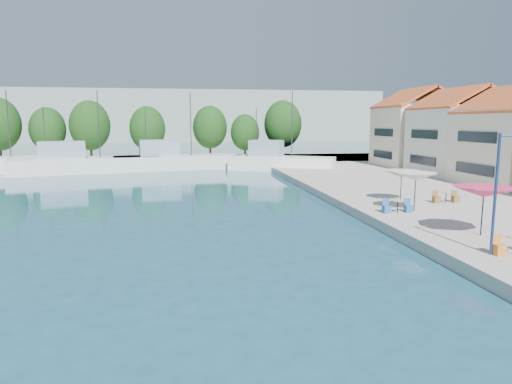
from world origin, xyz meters
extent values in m
cube|color=#ADA59C|center=(-8.00, 67.00, 0.30)|extent=(90.00, 16.00, 0.60)
cube|color=gray|center=(-30.00, 160.00, 8.00)|extent=(180.00, 40.00, 16.00)
cube|color=gray|center=(40.00, 180.00, 6.00)|extent=(140.00, 40.00, 12.00)
cube|color=silver|center=(24.00, 42.00, 4.10)|extent=(8.00, 8.50, 7.00)
pyramid|color=#C0412A|center=(24.00, 42.00, 9.40)|extent=(8.40, 8.80, 1.80)
cube|color=beige|center=(24.00, 51.00, 4.35)|extent=(8.60, 8.50, 7.50)
pyramid|color=#C0412A|center=(24.00, 51.00, 9.90)|extent=(9.00, 8.80, 1.80)
cylinder|color=#2D2D2D|center=(-25.49, 57.84, 5.80)|extent=(0.12, 0.12, 8.00)
cube|color=silver|center=(-16.31, 55.43, 0.70)|extent=(17.67, 8.39, 2.20)
cube|color=#899CAA|center=(-18.81, 54.82, 2.80)|extent=(5.80, 4.54, 2.00)
cylinder|color=#2D2D2D|center=(-14.65, 55.84, 5.80)|extent=(0.12, 0.12, 8.00)
cylinder|color=#2D2D2D|center=(-20.47, 54.42, 4.80)|extent=(0.10, 0.10, 6.00)
cube|color=silver|center=(-5.20, 57.67, 0.70)|extent=(16.68, 6.34, 2.20)
cube|color=#899CAA|center=(-7.62, 57.35, 2.80)|extent=(5.27, 3.87, 2.00)
cylinder|color=#2D2D2D|center=(-3.59, 57.88, 5.80)|extent=(0.12, 0.12, 8.00)
cylinder|color=#2D2D2D|center=(-9.23, 57.13, 4.80)|extent=(0.10, 0.10, 6.00)
cube|color=white|center=(7.47, 53.64, 0.70)|extent=(13.26, 8.98, 2.20)
cube|color=#899CAA|center=(5.71, 54.53, 2.80)|extent=(4.70, 4.12, 2.00)
cylinder|color=#2D2D2D|center=(8.64, 53.05, 5.80)|extent=(0.12, 0.12, 8.00)
cylinder|color=#2D2D2D|center=(4.54, 55.12, 4.80)|extent=(0.10, 0.10, 6.00)
cylinder|color=#3F2B19|center=(-30.33, 68.03, 2.58)|extent=(0.36, 0.36, 3.97)
cylinder|color=#3F2B19|center=(-24.24, 69.65, 2.30)|extent=(0.36, 0.36, 3.39)
ellipsoid|color=#163C13|center=(-24.24, 69.65, 5.01)|extent=(5.16, 5.16, 6.45)
cylinder|color=#3F2B19|center=(-17.96, 68.13, 2.51)|extent=(0.36, 0.36, 3.81)
ellipsoid|color=#163C13|center=(-17.96, 68.13, 5.55)|extent=(5.79, 5.79, 7.24)
cylinder|color=#3F2B19|center=(-9.78, 68.07, 2.33)|extent=(0.36, 0.36, 3.47)
ellipsoid|color=#163C13|center=(-9.78, 68.07, 5.11)|extent=(5.27, 5.27, 6.59)
cylinder|color=#3F2B19|center=(-0.28, 71.40, 2.38)|extent=(0.36, 0.36, 3.57)
ellipsoid|color=#163C13|center=(-0.28, 71.40, 5.24)|extent=(5.42, 5.42, 6.78)
cylinder|color=#3F2B19|center=(5.04, 69.21, 2.09)|extent=(0.36, 0.36, 2.97)
ellipsoid|color=#163C13|center=(5.04, 69.21, 4.46)|extent=(4.51, 4.51, 5.64)
cylinder|color=#3F2B19|center=(11.31, 70.15, 2.58)|extent=(0.36, 0.36, 3.96)
ellipsoid|color=#163C13|center=(11.31, 70.15, 5.74)|extent=(6.01, 6.01, 7.52)
cylinder|color=black|center=(9.40, 17.43, 1.79)|extent=(0.06, 0.06, 2.38)
cone|color=#D42D62|center=(9.40, 17.43, 2.73)|extent=(3.03, 3.03, 0.50)
cylinder|color=black|center=(9.27, 23.66, 1.79)|extent=(0.06, 0.06, 2.39)
cone|color=silver|center=(9.27, 23.66, 2.74)|extent=(2.60, 2.60, 0.50)
cylinder|color=black|center=(10.14, 27.20, 1.68)|extent=(0.06, 0.06, 2.15)
cone|color=beige|center=(10.14, 27.20, 2.50)|extent=(2.56, 2.56, 0.50)
cube|color=orange|center=(7.98, 14.27, 0.83)|extent=(0.42, 0.42, 0.46)
cylinder|color=black|center=(7.99, 23.31, 0.97)|extent=(0.06, 0.06, 0.74)
cylinder|color=tan|center=(7.99, 23.31, 1.34)|extent=(0.70, 0.70, 0.04)
cube|color=#2858A3|center=(8.69, 23.31, 0.83)|extent=(0.42, 0.42, 0.46)
cube|color=#2858A3|center=(7.29, 23.31, 0.83)|extent=(0.42, 0.42, 0.46)
cylinder|color=black|center=(12.86, 26.03, 0.97)|extent=(0.06, 0.06, 0.74)
cylinder|color=tan|center=(12.86, 26.03, 1.34)|extent=(0.70, 0.70, 0.04)
cube|color=brown|center=(13.56, 26.03, 0.83)|extent=(0.42, 0.42, 0.46)
cube|color=brown|center=(12.16, 26.03, 0.83)|extent=(0.42, 0.42, 0.46)
cylinder|color=navy|center=(7.73, 14.42, 3.10)|extent=(0.12, 0.12, 5.00)
cylinder|color=navy|center=(8.10, 14.27, 5.50)|extent=(0.77, 0.39, 0.08)
camera|label=1|loc=(-4.83, -2.07, 6.03)|focal=32.00mm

